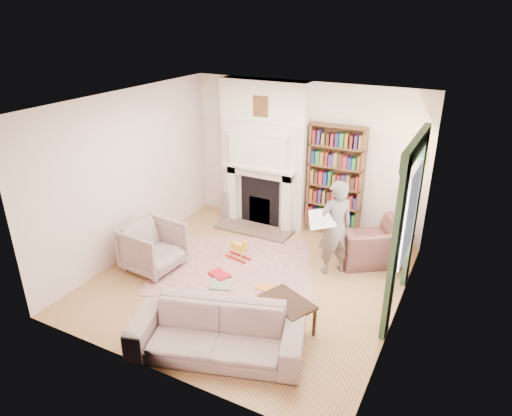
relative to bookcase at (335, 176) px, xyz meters
The scene contains 25 objects.
floor 2.51m from the bookcase, 107.05° to the right, with size 4.50×4.50×0.00m, color brown.
ceiling 2.75m from the bookcase, 107.05° to the right, with size 4.50×4.50×0.00m, color white.
wall_back 0.70m from the bookcase, 168.69° to the left, with size 4.50×4.50×0.00m, color silver.
wall_front 4.42m from the bookcase, 98.46° to the right, with size 4.50×4.50×0.00m, color silver.
wall_left 3.60m from the bookcase, 143.83° to the right, with size 4.50×4.50×0.00m, color silver.
wall_right 2.67m from the bookcase, 52.96° to the right, with size 4.50×4.50×0.00m, color silver.
fireplace 1.42m from the bookcase, behind, with size 1.70×0.58×2.80m.
bookcase is the anchor object (origin of this frame).
window 2.36m from the bookcase, 47.34° to the right, with size 0.02×0.90×1.30m, color silver.
curtain_left 2.87m from the bookcase, 57.36° to the right, with size 0.07×0.32×2.40m, color #2E472E.
curtain_right 1.86m from the bookcase, 33.35° to the right, with size 0.07×0.32×2.40m, color #2E472E.
pelmet 2.60m from the bookcase, 48.16° to the right, with size 0.09×1.70×0.24m, color #2E472E.
wall_sconce 1.68m from the bookcase, 24.19° to the right, with size 0.20×0.24×0.24m, color gold, non-canonical shape.
rug 2.45m from the bookcase, 121.09° to the right, with size 2.61×2.01×0.01m, color tan.
armchair_reading 1.38m from the bookcase, 36.78° to the right, with size 1.07×0.94×0.70m, color #552D2D.
armchair_left 3.44m from the bookcase, 131.35° to the right, with size 0.83×0.85×0.77m, color #C1B59F.
sofa 3.88m from the bookcase, 93.23° to the right, with size 2.12×0.83×0.62m, color #AB9F8D.
man_reading 1.39m from the bookcase, 70.89° to the right, with size 0.58×0.38×1.58m, color #61564D.
newspaper 1.50m from the bookcase, 78.87° to the right, with size 0.44×0.02×0.31m, color white.
coffee_table 3.12m from the bookcase, 82.82° to the right, with size 0.70×0.45×0.45m, color black, non-canonical shape.
paraffin_heater 2.35m from the bookcase, behind, with size 0.24×0.24×0.55m, color #9D9EA4.
rocking_horse 2.20m from the bookcase, 124.94° to the right, with size 0.45×0.18×0.39m, color gold, non-canonical shape.
board_game 2.88m from the bookcase, 111.09° to the right, with size 0.32×0.32×0.03m, color gold.
game_box_lid 2.76m from the bookcase, 116.01° to the right, with size 0.33×0.22×0.06m, color red.
comic_annuals 2.66m from the bookcase, 96.74° to the right, with size 0.37×0.51×0.02m.
Camera 1 is at (2.93, -5.44, 3.95)m, focal length 32.00 mm.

